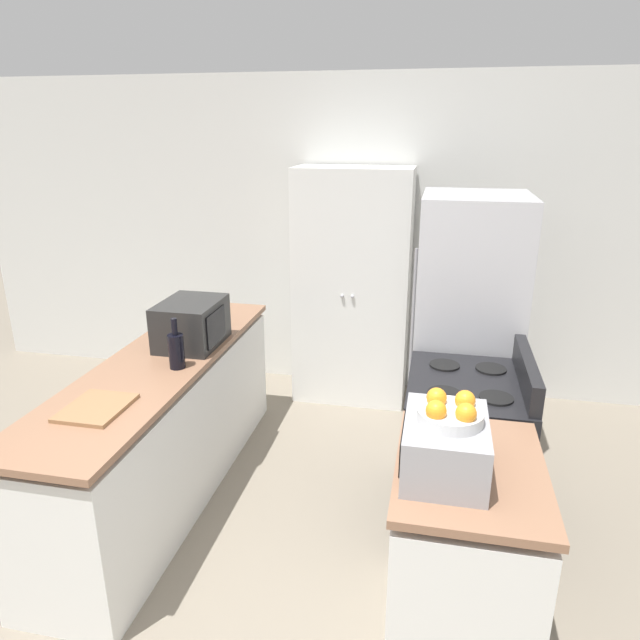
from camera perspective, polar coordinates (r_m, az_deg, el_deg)
name	(u,v)px	position (r m, az deg, el deg)	size (l,w,h in m)	color
wall_back	(355,238)	(4.85, 3.54, 8.17)	(7.00, 0.06, 2.60)	silver
counter_left	(165,429)	(3.68, -15.25, -10.48)	(0.60, 2.34, 0.89)	silver
counter_right	(462,558)	(2.73, 13.98, -22.06)	(0.60, 0.83, 0.89)	silver
pantry_cabinet	(352,287)	(4.64, 3.26, 3.27)	(0.91, 0.51, 1.90)	silver
stove	(462,452)	(3.38, 14.04, -12.72)	(0.66, 0.77, 1.05)	black
refrigerator	(466,331)	(3.92, 14.41, -1.08)	(0.69, 0.74, 1.80)	#B7B7BC
microwave	(192,323)	(3.63, -12.72, -0.32)	(0.35, 0.45, 0.28)	black
wine_bottle	(176,350)	(3.31, -14.18, -2.90)	(0.09, 0.09, 0.30)	black
toaster_oven	(445,446)	(2.34, 12.34, -12.22)	(0.33, 0.44, 0.23)	#939399
fruit_bowl	(450,412)	(2.25, 12.91, -8.94)	(0.25, 0.25, 0.11)	silver
cutting_board	(96,408)	(2.99, -21.48, -8.17)	(0.28, 0.33, 0.02)	#8E6642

